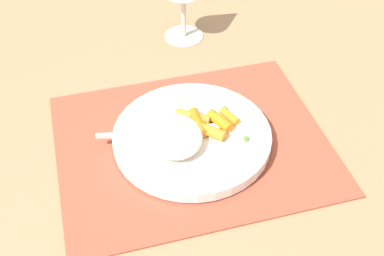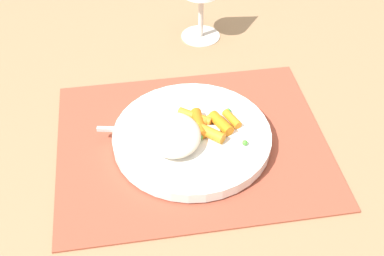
{
  "view_description": "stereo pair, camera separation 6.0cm",
  "coord_description": "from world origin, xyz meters",
  "px_view_note": "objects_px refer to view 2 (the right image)",
  "views": [
    {
      "loc": [
        -0.14,
        -0.53,
        0.55
      ],
      "look_at": [
        0.0,
        0.0,
        0.03
      ],
      "focal_mm": 47.13,
      "sensor_mm": 36.0,
      "label": 1
    },
    {
      "loc": [
        -0.09,
        -0.54,
        0.55
      ],
      "look_at": [
        0.0,
        0.0,
        0.03
      ],
      "focal_mm": 47.13,
      "sensor_mm": 36.0,
      "label": 2
    }
  ],
  "objects_px": {
    "rice_mound": "(173,135)",
    "carrot_portion": "(208,124)",
    "plate": "(192,137)",
    "fork": "(172,131)"
  },
  "relations": [
    {
      "from": "rice_mound",
      "to": "carrot_portion",
      "type": "distance_m",
      "value": 0.06
    },
    {
      "from": "rice_mound",
      "to": "carrot_portion",
      "type": "xyz_separation_m",
      "value": [
        0.06,
        0.02,
        -0.01
      ]
    },
    {
      "from": "plate",
      "to": "rice_mound",
      "type": "height_order",
      "value": "rice_mound"
    },
    {
      "from": "carrot_portion",
      "to": "fork",
      "type": "height_order",
      "value": "carrot_portion"
    },
    {
      "from": "plate",
      "to": "carrot_portion",
      "type": "distance_m",
      "value": 0.03
    },
    {
      "from": "rice_mound",
      "to": "fork",
      "type": "relative_size",
      "value": 0.51
    },
    {
      "from": "fork",
      "to": "rice_mound",
      "type": "bearing_deg",
      "value": -90.6
    },
    {
      "from": "plate",
      "to": "fork",
      "type": "height_order",
      "value": "fork"
    },
    {
      "from": "plate",
      "to": "fork",
      "type": "bearing_deg",
      "value": 168.79
    },
    {
      "from": "rice_mound",
      "to": "fork",
      "type": "distance_m",
      "value": 0.02
    }
  ]
}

